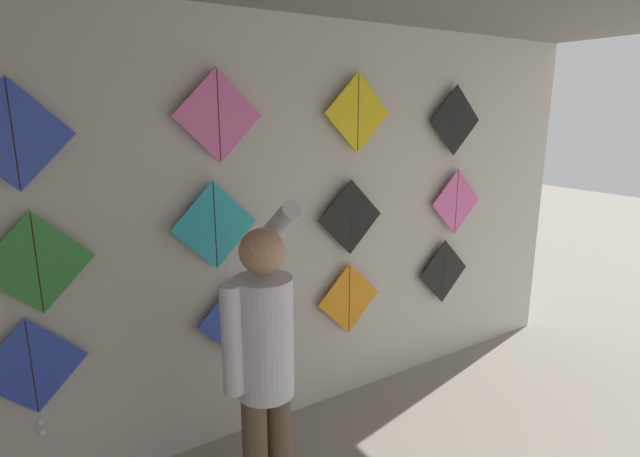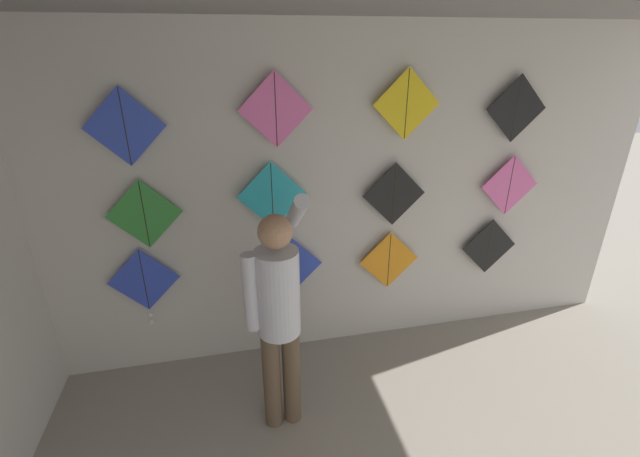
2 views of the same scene
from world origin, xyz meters
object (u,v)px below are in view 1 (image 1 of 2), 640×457
object	(u,v)px
kite_4	(37,263)
kite_11	(455,121)
kite_2	(349,299)
kite_8	(13,135)
kite_1	(238,319)
kite_3	(444,272)
kite_0	(32,371)
kite_9	(218,116)
shopkeeper	(264,358)
kite_7	(456,202)
kite_10	(358,113)
kite_5	(215,225)
kite_6	(351,217)

from	to	relation	value
kite_4	kite_11	world-z (taller)	kite_11
kite_2	kite_8	world-z (taller)	kite_8
kite_1	kite_3	size ratio (longest dim) A/B	1.00
kite_0	kite_9	world-z (taller)	kite_9
shopkeeper	kite_7	world-z (taller)	shopkeeper
kite_3	kite_7	world-z (taller)	kite_7
kite_10	kite_2	bearing A→B (deg)	180.00
kite_0	kite_3	bearing A→B (deg)	0.01
kite_1	kite_8	world-z (taller)	kite_8
kite_3	kite_10	bearing A→B (deg)	180.00
kite_5	kite_7	distance (m)	2.12
kite_2	kite_7	size ratio (longest dim) A/B	1.00
kite_0	kite_5	xyz separation A→B (m)	(1.06, 0.00, 0.66)
kite_2	kite_5	world-z (taller)	kite_5
kite_4	kite_6	bearing A→B (deg)	0.00
shopkeeper	kite_5	xyz separation A→B (m)	(0.07, 0.78, 0.52)
kite_3	kite_11	bearing A→B (deg)	0.00
kite_0	kite_8	size ratio (longest dim) A/B	1.25
kite_5	kite_9	xyz separation A→B (m)	(0.06, 0.00, 0.66)
kite_2	kite_6	distance (m)	0.63
kite_8	kite_9	world-z (taller)	kite_9
kite_5	kite_10	size ratio (longest dim) A/B	1.00
kite_2	kite_4	bearing A→B (deg)	180.00
kite_8	kite_3	bearing A→B (deg)	0.00
shopkeeper	kite_9	world-z (taller)	kite_9
kite_2	kite_7	xyz separation A→B (m)	(1.10, 0.00, 0.63)
shopkeeper	kite_11	distance (m)	2.52
kite_1	kite_11	distance (m)	2.29
kite_1	kite_3	distance (m)	1.89
kite_11	shopkeeper	bearing A→B (deg)	-159.74
kite_7	kite_9	distance (m)	2.19
kite_1	kite_8	xyz separation A→B (m)	(-1.12, 0.00, 1.22)
shopkeeper	kite_1	world-z (taller)	shopkeeper
kite_1	kite_2	xyz separation A→B (m)	(0.90, 0.00, -0.05)
kite_0	kite_4	size ratio (longest dim) A/B	1.25
kite_4	kite_5	size ratio (longest dim) A/B	1.00
kite_3	kite_5	world-z (taller)	kite_5
kite_0	kite_3	world-z (taller)	kite_0
shopkeeper	kite_8	distance (m)	1.63
kite_3	kite_5	xyz separation A→B (m)	(-2.02, 0.00, 0.66)
kite_4	kite_11	distance (m)	3.09
kite_5	kite_4	bearing A→B (deg)	180.00
kite_6	kite_9	bearing A→B (deg)	180.00
kite_1	kite_6	size ratio (longest dim) A/B	1.00
kite_2	kite_10	bearing A→B (deg)	0.00
kite_5	kite_7	xyz separation A→B (m)	(2.12, 0.00, -0.07)
kite_1	kite_10	xyz separation A→B (m)	(0.95, 0.00, 1.31)
kite_5	shopkeeper	bearing A→B (deg)	-95.21
kite_0	kite_7	size ratio (longest dim) A/B	1.25
kite_3	kite_9	distance (m)	2.37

